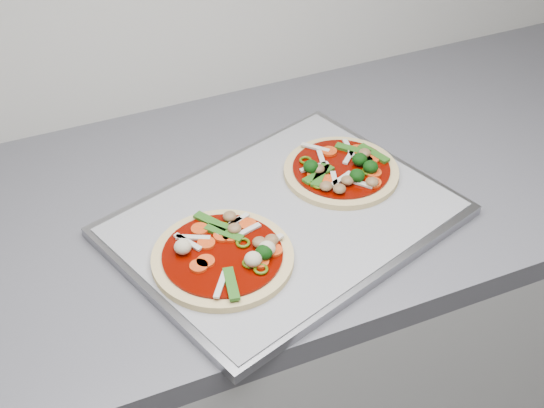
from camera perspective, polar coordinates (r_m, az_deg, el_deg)
name	(u,v)px	position (r m, az deg, el deg)	size (l,w,h in m)	color
base_cabinet	(430,322)	(1.65, 11.82, -8.66)	(3.60, 0.60, 0.86)	silver
countertop	(465,147)	(1.36, 14.30, 4.17)	(3.60, 0.60, 0.04)	#5A5960
baking_tray	(285,221)	(1.12, 0.96, -1.30)	(0.48, 0.35, 0.02)	gray
parchment	(285,217)	(1.11, 0.96, -0.96)	(0.46, 0.33, 0.00)	gray
pizza_left	(226,255)	(1.04, -3.49, -3.84)	(0.27, 0.27, 0.03)	#E9C984
pizza_right	(342,170)	(1.19, 5.31, 2.53)	(0.20, 0.20, 0.03)	#E9C984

